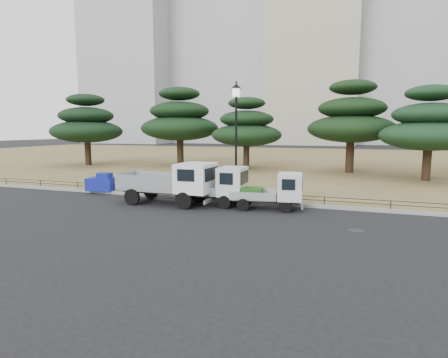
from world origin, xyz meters
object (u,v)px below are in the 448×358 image
at_px(truck_large, 172,181).
at_px(truck_kei_front, 215,186).
at_px(street_lamp, 236,122).
at_px(tarp_pile, 102,183).
at_px(truck_kei_rear, 272,191).

bearing_deg(truck_large, truck_kei_front, 14.67).
bearing_deg(street_lamp, tarp_pile, -179.29).
relative_size(truck_kei_rear, tarp_pile, 1.96).
xyz_separation_m(truck_kei_front, street_lamp, (0.67, 1.34, 3.26)).
bearing_deg(street_lamp, truck_kei_rear, -31.38).
height_order(truck_large, street_lamp, street_lamp).
height_order(truck_kei_rear, tarp_pile, truck_kei_rear).
height_order(truck_kei_front, street_lamp, street_lamp).
relative_size(truck_kei_front, street_lamp, 0.62).
height_order(truck_kei_front, tarp_pile, truck_kei_front).
relative_size(street_lamp, tarp_pile, 3.35).
distance_m(truck_kei_front, tarp_pile, 7.96).
bearing_deg(street_lamp, truck_kei_front, -116.59).
height_order(truck_large, truck_kei_front, truck_large).
distance_m(truck_kei_rear, street_lamp, 4.29).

